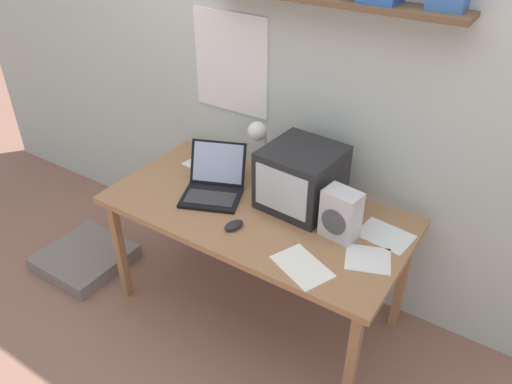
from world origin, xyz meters
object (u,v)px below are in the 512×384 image
Objects in this scene: desk_lamp at (259,142)px; open_notebook at (385,235)px; corner_desk at (256,218)px; floor_cushion at (86,258)px; loose_paper_near_monitor at (302,266)px; space_heater at (341,214)px; crt_monitor at (301,177)px; printed_handout at (368,259)px; juice_glass at (233,164)px; computer_mouse at (235,226)px; laptop at (214,182)px; loose_paper_near_laptop at (209,164)px.

open_notebook is at bearing 4.92° from desk_lamp.
corner_desk is at bearing -49.76° from desk_lamp.
desk_lamp is at bearing 26.27° from floor_cushion.
space_heater is at bearing 82.77° from loose_paper_near_monitor.
printed_handout is (0.47, -0.22, -0.15)m from crt_monitor.
desk_lamp is 1.49× the size of space_heater.
desk_lamp is 2.71× the size of juice_glass.
computer_mouse is at bearing -110.25° from crt_monitor.
juice_glass is 0.78m from space_heater.
floor_cushion is at bearing -161.10° from space_heater.
juice_glass is 0.52m from computer_mouse.
laptop is 1.73× the size of space_heater.
loose_paper_near_laptop and open_notebook have the same top height.
open_notebook is at bearing -3.90° from loose_paper_near_laptop.
laptop is 1.17m from floor_cushion.
desk_lamp reaches higher than crt_monitor.
loose_paper_near_laptop reaches higher than corner_desk.
corner_desk is 5.61× the size of loose_paper_near_laptop.
printed_handout is at bearing -90.59° from open_notebook.
loose_paper_near_monitor is 0.30m from printed_handout.
loose_paper_near_laptop is (-0.47, 0.22, 0.06)m from corner_desk.
crt_monitor is 0.66m from loose_paper_near_laptop.
computer_mouse is at bearing -58.95° from laptop.
corner_desk is 3.69× the size of laptop.
printed_handout reaches higher than floor_cushion.
computer_mouse is 0.23× the size of floor_cushion.
crt_monitor is 0.47m from laptop.
desk_lamp is 3.09× the size of computer_mouse.
desk_lamp is 0.85m from printed_handout.
computer_mouse is 0.72m from open_notebook.
computer_mouse is at bearing -88.61° from corner_desk.
floor_cushion is at bearing -143.03° from desk_lamp.
corner_desk is 0.65m from open_notebook.
computer_mouse is 0.47× the size of printed_handout.
laptop is 0.35m from computer_mouse.
crt_monitor is 1.59× the size of space_heater.
crt_monitor reaches higher than loose_paper_near_monitor.
loose_paper_near_monitor is at bearing -32.36° from corner_desk.
crt_monitor is 2.89× the size of juice_glass.
corner_desk is 6.36× the size of space_heater.
printed_handout is at bearing -9.57° from desk_lamp.
space_heater reaches higher than computer_mouse.
loose_paper_near_laptop is (-0.35, -0.00, -0.25)m from desk_lamp.
desk_lamp is at bearing 0.27° from loose_paper_near_laptop.
space_heater is (0.45, 0.03, 0.18)m from corner_desk.
loose_paper_near_laptop is at bearing 176.11° from space_heater.
crt_monitor is at bearing 65.92° from computer_mouse.
space_heater is 0.79× the size of loose_paper_near_monitor.
juice_glass is (-0.30, 0.22, 0.12)m from corner_desk.
crt_monitor is 0.48m from juice_glass.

